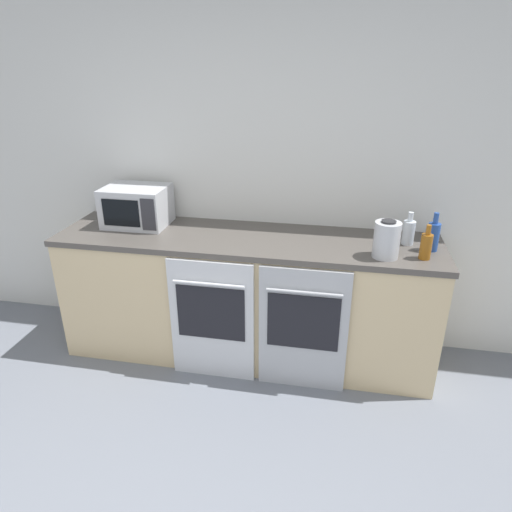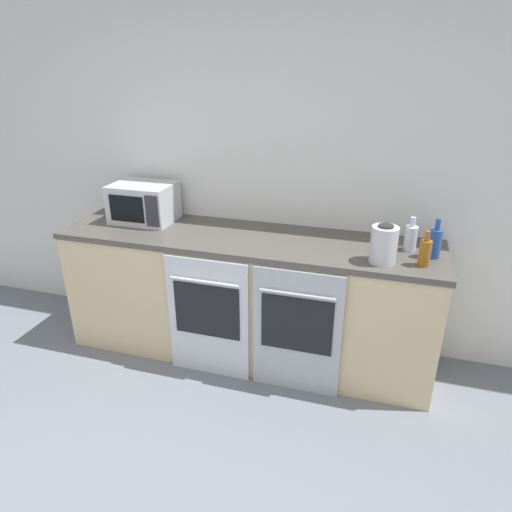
{
  "view_description": "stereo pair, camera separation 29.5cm",
  "coord_description": "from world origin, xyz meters",
  "px_view_note": "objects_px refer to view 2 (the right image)",
  "views": [
    {
      "loc": [
        0.62,
        -0.9,
        2.07
      ],
      "look_at": [
        0.07,
        1.98,
        0.79
      ],
      "focal_mm": 32.0,
      "sensor_mm": 36.0,
      "label": 1
    },
    {
      "loc": [
        0.9,
        -0.83,
        2.07
      ],
      "look_at": [
        0.07,
        1.98,
        0.79
      ],
      "focal_mm": 32.0,
      "sensor_mm": 36.0,
      "label": 2
    }
  ],
  "objects_px": {
    "bottle_amber": "(425,252)",
    "kettle": "(384,244)",
    "microwave": "(144,203)",
    "oven_left": "(208,318)",
    "bottle_clear": "(411,237)",
    "bottle_blue": "(435,242)",
    "oven_right": "(297,332)"
  },
  "relations": [
    {
      "from": "oven_left",
      "to": "bottle_clear",
      "type": "xyz_separation_m",
      "value": [
        1.25,
        0.41,
        0.57
      ]
    },
    {
      "from": "microwave",
      "to": "bottle_blue",
      "type": "xyz_separation_m",
      "value": [
        2.05,
        -0.11,
        -0.04
      ]
    },
    {
      "from": "bottle_amber",
      "to": "kettle",
      "type": "xyz_separation_m",
      "value": [
        -0.24,
        -0.02,
        0.03
      ]
    },
    {
      "from": "bottle_blue",
      "to": "bottle_clear",
      "type": "relative_size",
      "value": 1.14
    },
    {
      "from": "bottle_blue",
      "to": "kettle",
      "type": "xyz_separation_m",
      "value": [
        -0.3,
        -0.16,
        0.02
      ]
    },
    {
      "from": "oven_left",
      "to": "microwave",
      "type": "xyz_separation_m",
      "value": [
        -0.67,
        0.44,
        0.63
      ]
    },
    {
      "from": "bottle_blue",
      "to": "bottle_clear",
      "type": "bearing_deg",
      "value": 149.61
    },
    {
      "from": "oven_left",
      "to": "oven_right",
      "type": "height_order",
      "value": "same"
    },
    {
      "from": "microwave",
      "to": "kettle",
      "type": "bearing_deg",
      "value": -9.01
    },
    {
      "from": "bottle_amber",
      "to": "kettle",
      "type": "bearing_deg",
      "value": -175.89
    },
    {
      "from": "bottle_clear",
      "to": "oven_left",
      "type": "bearing_deg",
      "value": -161.78
    },
    {
      "from": "bottle_clear",
      "to": "bottle_amber",
      "type": "bearing_deg",
      "value": -71.31
    },
    {
      "from": "oven_right",
      "to": "bottle_clear",
      "type": "xyz_separation_m",
      "value": [
        0.63,
        0.41,
        0.57
      ]
    },
    {
      "from": "bottle_clear",
      "to": "microwave",
      "type": "bearing_deg",
      "value": 179.03
    },
    {
      "from": "oven_left",
      "to": "bottle_clear",
      "type": "distance_m",
      "value": 1.43
    },
    {
      "from": "oven_right",
      "to": "bottle_amber",
      "type": "height_order",
      "value": "bottle_amber"
    },
    {
      "from": "bottle_clear",
      "to": "kettle",
      "type": "xyz_separation_m",
      "value": [
        -0.16,
        -0.25,
        0.03
      ]
    },
    {
      "from": "bottle_blue",
      "to": "bottle_clear",
      "type": "xyz_separation_m",
      "value": [
        -0.14,
        0.08,
        -0.01
      ]
    },
    {
      "from": "oven_right",
      "to": "bottle_amber",
      "type": "relative_size",
      "value": 4.02
    },
    {
      "from": "bottle_amber",
      "to": "oven_right",
      "type": "bearing_deg",
      "value": -165.63
    },
    {
      "from": "bottle_blue",
      "to": "kettle",
      "type": "height_order",
      "value": "bottle_blue"
    },
    {
      "from": "microwave",
      "to": "bottle_clear",
      "type": "height_order",
      "value": "microwave"
    },
    {
      "from": "oven_left",
      "to": "bottle_amber",
      "type": "distance_m",
      "value": 1.45
    },
    {
      "from": "oven_left",
      "to": "kettle",
      "type": "relative_size",
      "value": 3.71
    },
    {
      "from": "oven_left",
      "to": "oven_right",
      "type": "distance_m",
      "value": 0.61
    },
    {
      "from": "microwave",
      "to": "oven_left",
      "type": "bearing_deg",
      "value": -33.55
    },
    {
      "from": "microwave",
      "to": "bottle_amber",
      "type": "relative_size",
      "value": 2.05
    },
    {
      "from": "microwave",
      "to": "oven_right",
      "type": "bearing_deg",
      "value": -19.06
    },
    {
      "from": "kettle",
      "to": "bottle_amber",
      "type": "bearing_deg",
      "value": 4.11
    },
    {
      "from": "oven_left",
      "to": "microwave",
      "type": "distance_m",
      "value": 1.02
    },
    {
      "from": "microwave",
      "to": "bottle_amber",
      "type": "bearing_deg",
      "value": -7.47
    },
    {
      "from": "bottle_amber",
      "to": "kettle",
      "type": "relative_size",
      "value": 0.92
    }
  ]
}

